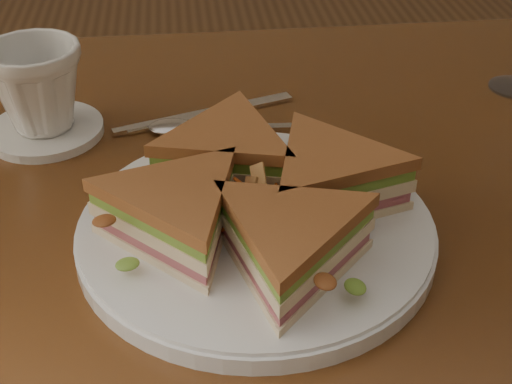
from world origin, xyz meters
TOP-DOWN VIEW (x-y plane):
  - table at (0.00, 0.00)m, footprint 1.20×0.80m
  - plate at (-0.03, -0.08)m, footprint 0.31×0.31m
  - sandwich_wedges at (-0.03, -0.08)m, footprint 0.32×0.32m
  - crisps_mound at (-0.03, -0.08)m, footprint 0.09×0.09m
  - spoon at (-0.08, 0.12)m, footprint 0.18×0.03m
  - knife at (-0.07, 0.15)m, footprint 0.21×0.08m
  - saucer at (-0.24, 0.13)m, footprint 0.12×0.12m
  - coffee_cup at (-0.24, 0.13)m, footprint 0.13×0.13m

SIDE VIEW (x-z plane):
  - table at x=0.00m, z-range 0.28..1.03m
  - knife at x=-0.07m, z-range 0.75..0.75m
  - spoon at x=-0.08m, z-range 0.75..0.76m
  - saucer at x=-0.24m, z-range 0.75..0.76m
  - plate at x=-0.03m, z-range 0.75..0.77m
  - crisps_mound at x=-0.03m, z-range 0.77..0.82m
  - sandwich_wedges at x=-0.03m, z-range 0.77..0.82m
  - coffee_cup at x=-0.24m, z-range 0.76..0.85m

